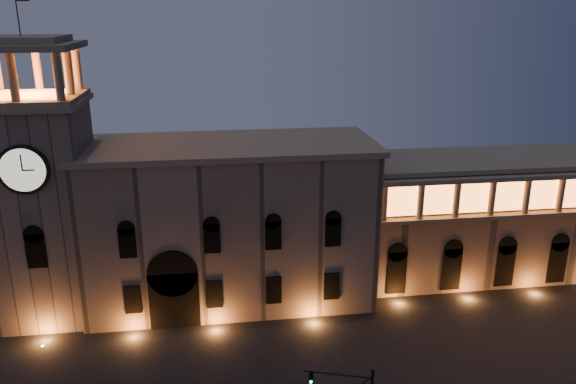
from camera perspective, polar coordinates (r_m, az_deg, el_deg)
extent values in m
cube|color=#79624F|center=(61.15, -5.89, -3.34)|extent=(30.00, 12.00, 17.00)
cube|color=#88755D|center=(58.54, -6.16, 4.72)|extent=(30.80, 12.80, 0.60)
cube|color=black|center=(58.66, -11.44, -10.51)|extent=(5.00, 1.40, 6.00)
cylinder|color=black|center=(57.31, -11.63, -7.87)|extent=(5.00, 1.40, 5.00)
cube|color=orange|center=(58.58, -11.44, -10.77)|extent=(4.20, 0.20, 5.00)
cube|color=#79624F|center=(61.64, -23.37, -2.12)|extent=(9.00, 9.00, 22.00)
cube|color=#88755D|center=(59.03, -24.72, 8.20)|extent=(9.80, 9.80, 0.50)
cylinder|color=black|center=(55.66, -25.31, 2.05)|extent=(4.60, 0.35, 4.60)
cylinder|color=beige|center=(55.53, -25.35, 2.02)|extent=(4.00, 0.12, 4.00)
cube|color=#88755D|center=(58.96, -24.79, 8.68)|extent=(9.40, 9.40, 0.50)
cube|color=orange|center=(58.93, -24.83, 8.96)|extent=(6.80, 6.80, 0.15)
cylinder|color=#88755D|center=(55.08, -26.18, 10.43)|extent=(0.76, 0.76, 4.20)
cylinder|color=#88755D|center=(54.05, -22.30, 10.81)|extent=(0.76, 0.76, 4.20)
cylinder|color=#88755D|center=(62.33, -24.12, 11.37)|extent=(0.76, 0.76, 4.20)
cylinder|color=#88755D|center=(61.42, -20.65, 11.70)|extent=(0.76, 0.76, 4.20)
cylinder|color=#88755D|center=(57.73, -21.42, 11.28)|extent=(0.76, 0.76, 4.20)
cube|color=#88755D|center=(58.52, -25.40, 13.25)|extent=(9.80, 9.80, 0.60)
cube|color=#88755D|center=(58.49, -25.48, 13.83)|extent=(7.50, 7.50, 0.60)
cylinder|color=black|center=(58.44, -25.80, 16.06)|extent=(0.10, 0.10, 4.00)
cube|color=#755D4B|center=(72.90, 21.86, -2.28)|extent=(40.00, 10.00, 14.00)
cube|color=#88755D|center=(70.88, 22.54, 3.23)|extent=(40.60, 10.60, 0.50)
cube|color=#88755D|center=(67.76, 24.32, -2.03)|extent=(40.00, 1.20, 0.40)
cube|color=#88755D|center=(66.54, 24.79, 1.46)|extent=(40.00, 1.40, 0.50)
cube|color=orange|center=(67.54, 24.32, -0.11)|extent=(38.00, 0.15, 3.60)
cylinder|color=#88755D|center=(59.50, 9.75, -1.04)|extent=(0.70, 0.70, 4.00)
cylinder|color=#88755D|center=(60.81, 13.34, -0.86)|extent=(0.70, 0.70, 4.00)
cylinder|color=#88755D|center=(62.36, 16.77, -0.68)|extent=(0.70, 0.70, 4.00)
cylinder|color=#88755D|center=(64.11, 20.03, -0.50)|extent=(0.70, 0.70, 4.00)
cylinder|color=#88755D|center=(66.06, 23.10, -0.34)|extent=(0.70, 0.70, 4.00)
cylinder|color=#88755D|center=(68.19, 25.98, -0.18)|extent=(0.70, 0.70, 4.00)
sphere|color=black|center=(41.08, 8.60, -17.53)|extent=(0.27, 0.27, 0.27)
cylinder|color=black|center=(41.49, 5.05, -17.97)|extent=(4.65, 1.62, 0.12)
cube|color=black|center=(41.92, 2.38, -18.30)|extent=(0.36, 0.35, 0.82)
cylinder|color=#0CE53F|center=(41.96, 2.35, -18.72)|extent=(0.19, 0.13, 0.17)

